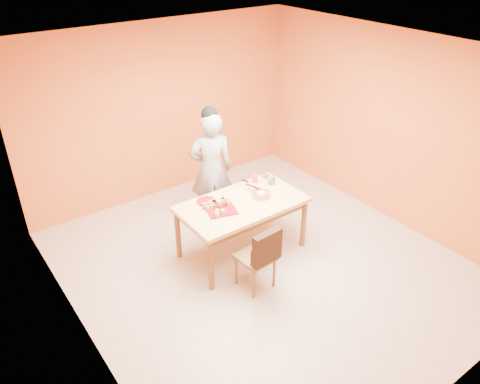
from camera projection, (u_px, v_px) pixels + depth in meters
floor at (262, 264)px, 6.06m from camera, size 5.00×5.00×0.00m
ceiling at (269, 53)px, 4.72m from camera, size 5.00×5.00×0.00m
wall_back at (162, 111)px, 7.14m from camera, size 4.50×0.00×4.50m
wall_left at (72, 240)px, 4.24m from camera, size 0.00×5.00×5.00m
wall_right at (390, 128)px, 6.54m from camera, size 0.00×5.00×5.00m
dining_table at (242, 209)px, 5.99m from camera, size 1.60×0.90×0.76m
dining_chair at (256, 256)px, 5.48m from camera, size 0.42×0.49×0.87m
pastry_pile at (220, 205)px, 5.76m from camera, size 0.32×0.32×0.10m
person at (211, 170)px, 6.54m from camera, size 0.73×0.61×1.70m
pastry_platter at (221, 209)px, 5.79m from camera, size 0.44×0.44×0.02m
red_dinner_plate at (207, 201)px, 5.95m from camera, size 0.31×0.31×0.02m
white_cake_plate at (261, 197)px, 6.05m from camera, size 0.29×0.29×0.01m
sponge_cake at (261, 195)px, 6.04m from camera, size 0.31×0.31×0.05m
cake_server at (253, 187)px, 6.15m from camera, size 0.11×0.24×0.01m
egg_ornament at (271, 179)px, 6.33m from camera, size 0.12×0.11×0.14m
magenta_glass at (255, 179)px, 6.38m from camera, size 0.09×0.09×0.11m
checker_tin at (266, 176)px, 6.53m from camera, size 0.14×0.14×0.03m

